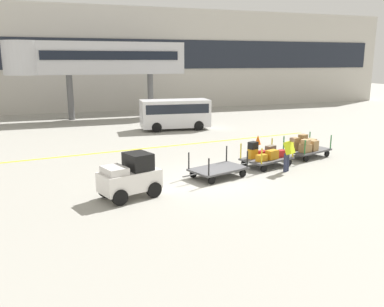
{
  "coord_description": "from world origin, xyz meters",
  "views": [
    {
      "loc": [
        -6.18,
        -14.8,
        4.81
      ],
      "look_at": [
        -0.33,
        1.56,
        0.81
      ],
      "focal_mm": 37.98,
      "sensor_mm": 36.0,
      "label": 1
    }
  ],
  "objects_px": {
    "baggage_cart_tail": "(306,146)",
    "baggage_cart_lead": "(218,169)",
    "baggage_cart_middle": "(266,156)",
    "shuttle_van": "(175,112)",
    "baggage_handler": "(289,153)",
    "baggage_tug": "(130,177)",
    "safety_cone_near": "(258,140)"
  },
  "relations": [
    {
      "from": "baggage_cart_lead",
      "to": "baggage_cart_tail",
      "type": "xyz_separation_m",
      "value": [
        5.62,
        1.86,
        0.21
      ]
    },
    {
      "from": "baggage_cart_middle",
      "to": "baggage_handler",
      "type": "bearing_deg",
      "value": -69.77
    },
    {
      "from": "baggage_tug",
      "to": "baggage_cart_middle",
      "type": "height_order",
      "value": "baggage_tug"
    },
    {
      "from": "baggage_handler",
      "to": "baggage_cart_tail",
      "type": "bearing_deg",
      "value": 41.42
    },
    {
      "from": "baggage_cart_lead",
      "to": "safety_cone_near",
      "type": "relative_size",
      "value": 5.59
    },
    {
      "from": "baggage_tug",
      "to": "baggage_cart_tail",
      "type": "distance_m",
      "value": 10.07
    },
    {
      "from": "shuttle_van",
      "to": "baggage_handler",
      "type": "bearing_deg",
      "value": -83.93
    },
    {
      "from": "baggage_cart_middle",
      "to": "shuttle_van",
      "type": "relative_size",
      "value": 0.62
    },
    {
      "from": "baggage_cart_middle",
      "to": "safety_cone_near",
      "type": "height_order",
      "value": "baggage_cart_middle"
    },
    {
      "from": "baggage_tug",
      "to": "baggage_cart_middle",
      "type": "xyz_separation_m",
      "value": [
        6.78,
        2.23,
        -0.25
      ]
    },
    {
      "from": "baggage_tug",
      "to": "baggage_cart_lead",
      "type": "height_order",
      "value": "baggage_tug"
    },
    {
      "from": "shuttle_van",
      "to": "baggage_tug",
      "type": "bearing_deg",
      "value": -113.55
    },
    {
      "from": "baggage_cart_tail",
      "to": "baggage_cart_lead",
      "type": "bearing_deg",
      "value": -161.68
    },
    {
      "from": "baggage_cart_lead",
      "to": "shuttle_van",
      "type": "xyz_separation_m",
      "value": [
        1.93,
        12.21,
        0.89
      ]
    },
    {
      "from": "baggage_cart_middle",
      "to": "baggage_cart_tail",
      "type": "relative_size",
      "value": 1.0
    },
    {
      "from": "baggage_cart_tail",
      "to": "shuttle_van",
      "type": "bearing_deg",
      "value": 109.58
    },
    {
      "from": "baggage_cart_tail",
      "to": "safety_cone_near",
      "type": "xyz_separation_m",
      "value": [
        -0.69,
        3.68,
        -0.28
      ]
    },
    {
      "from": "baggage_cart_middle",
      "to": "shuttle_van",
      "type": "xyz_separation_m",
      "value": [
        -0.9,
        11.28,
        0.73
      ]
    },
    {
      "from": "safety_cone_near",
      "to": "baggage_tug",
      "type": "bearing_deg",
      "value": -142.43
    },
    {
      "from": "baggage_cart_lead",
      "to": "shuttle_van",
      "type": "relative_size",
      "value": 0.62
    },
    {
      "from": "baggage_cart_middle",
      "to": "shuttle_van",
      "type": "height_order",
      "value": "shuttle_van"
    },
    {
      "from": "shuttle_van",
      "to": "baggage_cart_middle",
      "type": "bearing_deg",
      "value": -85.46
    },
    {
      "from": "baggage_tug",
      "to": "baggage_cart_tail",
      "type": "relative_size",
      "value": 0.76
    },
    {
      "from": "baggage_handler",
      "to": "shuttle_van",
      "type": "relative_size",
      "value": 0.32
    },
    {
      "from": "baggage_tug",
      "to": "baggage_cart_tail",
      "type": "xyz_separation_m",
      "value": [
        9.57,
        3.15,
        -0.2
      ]
    },
    {
      "from": "baggage_cart_middle",
      "to": "baggage_tug",
      "type": "bearing_deg",
      "value": -161.8
    },
    {
      "from": "baggage_tug",
      "to": "baggage_handler",
      "type": "distance_m",
      "value": 7.29
    },
    {
      "from": "baggage_handler",
      "to": "baggage_cart_lead",
      "type": "bearing_deg",
      "value": 176.08
    },
    {
      "from": "baggage_cart_lead",
      "to": "baggage_handler",
      "type": "relative_size",
      "value": 1.97
    },
    {
      "from": "baggage_handler",
      "to": "shuttle_van",
      "type": "xyz_separation_m",
      "value": [
        -1.32,
        12.44,
        0.37
      ]
    },
    {
      "from": "baggage_cart_middle",
      "to": "baggage_handler",
      "type": "height_order",
      "value": "baggage_handler"
    },
    {
      "from": "baggage_cart_tail",
      "to": "safety_cone_near",
      "type": "distance_m",
      "value": 3.75
    }
  ]
}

